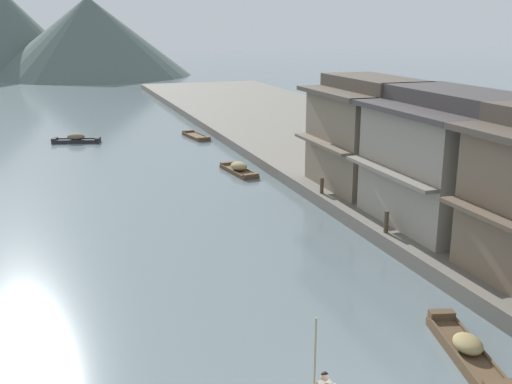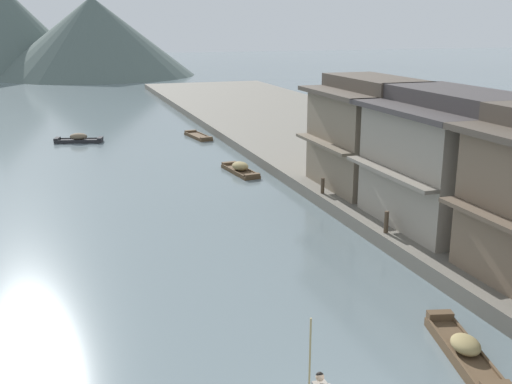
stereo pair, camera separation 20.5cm
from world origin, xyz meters
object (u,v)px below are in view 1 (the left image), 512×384
object	(u,v)px
boat_moored_third	(239,169)
house_waterfront_second	(452,159)
boat_moored_nearest	(76,139)
boat_moored_second	(467,351)
boat_moored_far	(196,136)
mooring_post_dock_far	(322,186)
house_waterfront_tall	(371,134)
mooring_post_dock_mid	(386,222)

from	to	relation	value
boat_moored_third	house_waterfront_second	distance (m)	16.35
boat_moored_nearest	boat_moored_second	world-z (taller)	boat_moored_nearest
boat_moored_far	mooring_post_dock_far	distance (m)	22.32
boat_moored_third	mooring_post_dock_far	bearing A→B (deg)	-76.10
boat_moored_third	house_waterfront_tall	bearing A→B (deg)	-55.60
boat_moored_far	mooring_post_dock_mid	xyz separation A→B (m)	(1.87, -29.08, 1.06)
boat_moored_far	mooring_post_dock_far	xyz separation A→B (m)	(1.87, -22.22, 0.99)
boat_moored_third	mooring_post_dock_mid	bearing A→B (deg)	-82.17
boat_moored_third	boat_moored_far	world-z (taller)	boat_moored_third
boat_moored_nearest	mooring_post_dock_mid	world-z (taller)	mooring_post_dock_mid
boat_moored_second	boat_moored_far	bearing A→B (deg)	89.00
mooring_post_dock_far	house_waterfront_tall	bearing A→B (deg)	12.15
boat_moored_nearest	house_waterfront_tall	world-z (taller)	house_waterfront_tall
mooring_post_dock_mid	mooring_post_dock_far	bearing A→B (deg)	90.00
boat_moored_third	house_waterfront_tall	size ratio (longest dim) A/B	0.60
house_waterfront_second	house_waterfront_tall	world-z (taller)	same
boat_moored_second	boat_moored_far	distance (m)	38.26
boat_moored_third	boat_moored_second	bearing A→B (deg)	-90.97
boat_moored_second	boat_moored_third	xyz separation A→B (m)	(0.41, 24.62, 0.02)
house_waterfront_tall	boat_moored_second	bearing A→B (deg)	-109.17
house_waterfront_second	mooring_post_dock_far	xyz separation A→B (m)	(-3.56, 6.35, -2.56)
house_waterfront_tall	mooring_post_dock_mid	size ratio (longest dim) A/B	7.16
house_waterfront_second	house_waterfront_tall	distance (m)	7.06
boat_moored_nearest	house_waterfront_second	xyz separation A→B (m)	(15.45, -29.54, 3.39)
boat_moored_third	mooring_post_dock_far	size ratio (longest dim) A/B	4.93
house_waterfront_tall	mooring_post_dock_mid	distance (m)	8.62
boat_moored_far	boat_moored_third	bearing A→B (deg)	-91.07
mooring_post_dock_far	house_waterfront_second	bearing A→B (deg)	-60.71
boat_moored_far	house_waterfront_second	bearing A→B (deg)	-79.23
boat_moored_third	boat_moored_far	size ratio (longest dim) A/B	1.00
house_waterfront_tall	mooring_post_dock_far	distance (m)	4.22
boat_moored_second	mooring_post_dock_far	world-z (taller)	mooring_post_dock_far
boat_moored_nearest	mooring_post_dock_mid	size ratio (longest dim) A/B	4.10
mooring_post_dock_mid	mooring_post_dock_far	world-z (taller)	mooring_post_dock_mid
boat_moored_nearest	house_waterfront_tall	bearing A→B (deg)	-56.00
boat_moored_nearest	house_waterfront_tall	xyz separation A→B (m)	(15.17, -22.48, 3.39)
mooring_post_dock_mid	boat_moored_nearest	bearing A→B (deg)	111.59
boat_moored_second	house_waterfront_tall	xyz separation A→B (m)	(5.82, 16.73, 3.43)
mooring_post_dock_far	boat_moored_second	bearing A→B (deg)	-99.01
boat_moored_second	mooring_post_dock_mid	bearing A→B (deg)	74.51
boat_moored_nearest	boat_moored_second	distance (m)	40.32
boat_moored_second	house_waterfront_second	world-z (taller)	house_waterfront_second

